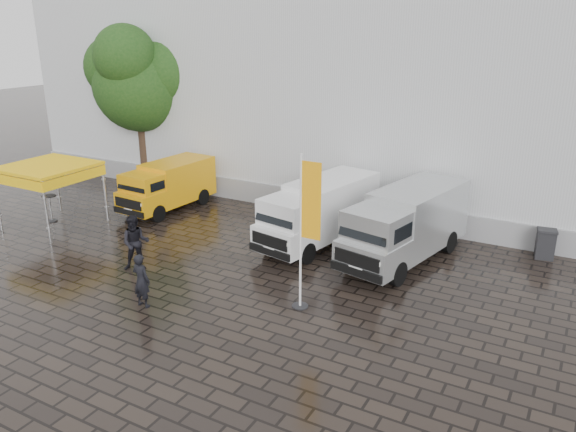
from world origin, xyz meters
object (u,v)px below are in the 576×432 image
at_px(person_front, 141,280).
at_px(wheelie_bin, 545,244).
at_px(cocktail_table, 51,208).
at_px(canopy_tent, 47,169).
at_px(person_tent, 136,243).
at_px(van_silver, 405,227).
at_px(flagpole, 306,226).
at_px(van_white, 319,214).
at_px(van_yellow, 168,187).

bearing_deg(person_front, wheelie_bin, -134.31).
height_order(cocktail_table, wheelie_bin, cocktail_table).
relative_size(canopy_tent, person_tent, 1.63).
bearing_deg(wheelie_bin, van_silver, -158.04).
bearing_deg(person_front, flagpole, -150.95).
bearing_deg(van_white, person_front, -97.75).
distance_m(person_front, person_tent, 2.83).
height_order(van_yellow, van_silver, van_silver).
relative_size(canopy_tent, flagpole, 0.67).
xyz_separation_m(van_yellow, van_white, (7.85, -0.44, 0.14)).
height_order(person_front, person_tent, person_tent).
distance_m(canopy_tent, person_tent, 6.55).
xyz_separation_m(van_yellow, flagpole, (9.80, -5.32, 1.54)).
relative_size(van_yellow, van_silver, 0.78).
bearing_deg(flagpole, van_silver, 73.47).
xyz_separation_m(canopy_tent, wheelie_bin, (18.46, 6.34, -1.92)).
xyz_separation_m(van_white, person_tent, (-4.46, -5.19, -0.25)).
xyz_separation_m(van_silver, canopy_tent, (-14.04, -3.60, 1.18)).
xyz_separation_m(van_yellow, person_front, (5.44, -7.58, -0.23)).
xyz_separation_m(flagpole, wheelie_bin, (5.87, 7.62, -2.07)).
bearing_deg(van_yellow, person_front, -50.70).
height_order(van_yellow, canopy_tent, canopy_tent).
relative_size(flagpole, person_front, 2.79).
height_order(canopy_tent, cocktail_table, canopy_tent).
distance_m(van_yellow, flagpole, 11.26).
relative_size(flagpole, wheelie_bin, 4.29).
bearing_deg(cocktail_table, van_white, 16.20).
bearing_deg(canopy_tent, person_tent, -14.47).
bearing_deg(cocktail_table, person_front, -23.78).
height_order(van_silver, person_front, van_silver).
xyz_separation_m(flagpole, cocktail_table, (-13.17, 1.62, -2.04)).
bearing_deg(canopy_tent, wheelie_bin, 18.96).
xyz_separation_m(flagpole, person_front, (-4.37, -2.26, -1.77)).
relative_size(person_front, person_tent, 0.87).
distance_m(flagpole, person_tent, 6.64).
bearing_deg(cocktail_table, wheelie_bin, 17.50).
relative_size(van_yellow, canopy_tent, 1.47).
bearing_deg(van_white, van_silver, 10.91).
xyz_separation_m(van_white, person_front, (-2.41, -7.14, -0.38)).
relative_size(van_white, flagpole, 1.19).
bearing_deg(flagpole, canopy_tent, 174.19).
bearing_deg(person_front, van_yellow, -52.67).
height_order(flagpole, person_tent, flagpole).
xyz_separation_m(van_silver, person_front, (-5.82, -7.14, -0.45)).
xyz_separation_m(person_front, person_tent, (-2.05, 1.95, 0.13)).
height_order(van_yellow, van_white, van_white).
bearing_deg(flagpole, person_tent, -177.23).
xyz_separation_m(van_white, flagpole, (1.96, -4.88, 1.40)).
distance_m(van_white, canopy_tent, 11.30).
height_order(van_white, van_silver, van_silver).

